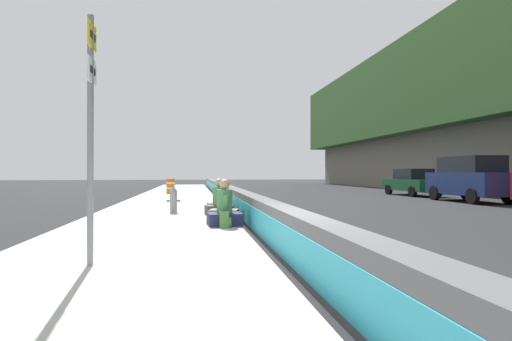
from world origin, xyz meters
The scene contains 13 objects.
ground_plane centered at (0.00, 0.00, 0.00)m, with size 160.00×160.00×0.00m, color #232326.
sidewalk_strip centered at (0.00, 2.65, 0.07)m, with size 80.00×4.40×0.14m, color #B5B2A8.
jersey_barrier centered at (0.00, 0.00, 0.42)m, with size 76.00×0.45×0.85m.
route_sign_post centered at (-0.19, 3.09, 2.21)m, with size 0.44×0.09×3.60m.
fire_hydrant centered at (7.61, 2.28, 0.59)m, with size 0.26×0.46×0.88m.
seated_person_foreground centered at (4.01, 0.85, 0.51)m, with size 0.77×0.89×1.17m.
seated_person_middle centered at (5.26, 0.77, 0.48)m, with size 0.82×0.91×1.09m.
seated_person_rear centered at (6.57, 0.83, 0.50)m, with size 0.78×0.89×1.15m.
seated_person_far centered at (7.96, 0.75, 0.47)m, with size 0.73×0.83×1.06m.
backpack centered at (3.60, 0.88, 0.33)m, with size 0.32×0.28×0.40m.
construction_barrel centered at (20.56, 3.07, 0.62)m, with size 0.54×0.54×0.95m.
parked_car_third centered at (12.46, -12.06, 1.18)m, with size 4.82×2.10×2.28m.
parked_car_fourth centered at (18.28, -12.27, 0.86)m, with size 4.56×2.07×1.71m.
Camera 1 is at (-6.42, 1.63, 1.47)m, focal length 29.06 mm.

